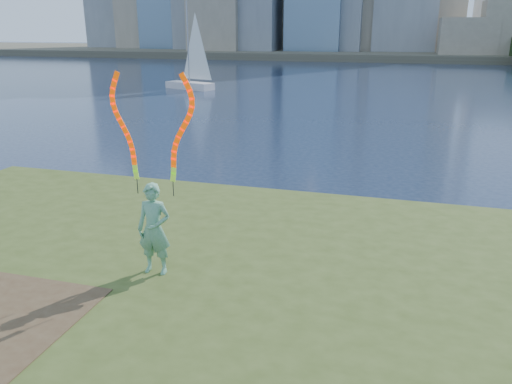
% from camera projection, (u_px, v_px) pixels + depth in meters
% --- Properties ---
extents(ground, '(320.00, 320.00, 0.00)m').
position_uv_depth(ground, '(182.00, 289.00, 10.84)').
color(ground, '#18243C').
rests_on(ground, ground).
extents(grassy_knoll, '(20.00, 18.00, 0.80)m').
position_uv_depth(grassy_knoll, '(128.00, 335.00, 8.64)').
color(grassy_knoll, '#3C4C1B').
rests_on(grassy_knoll, ground).
extents(far_shore, '(320.00, 40.00, 1.20)m').
position_uv_depth(far_shore, '(381.00, 53.00, 97.39)').
color(far_shore, '#4C4738').
rests_on(far_shore, ground).
extents(woman_with_ribbons, '(2.13, 0.47, 4.18)m').
position_uv_depth(woman_with_ribbons, '(153.00, 205.00, 9.47)').
color(woman_with_ribbons, '#147740').
rests_on(woman_with_ribbons, grassy_knoll).
extents(sailboat, '(5.01, 3.04, 7.64)m').
position_uv_depth(sailboat, '(191.00, 75.00, 45.22)').
color(sailboat, silver).
rests_on(sailboat, ground).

